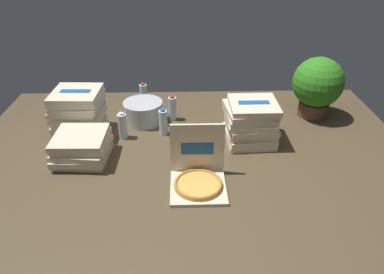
# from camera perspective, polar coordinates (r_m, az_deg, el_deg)

# --- Properties ---
(ground_plane) EXTENTS (3.20, 2.40, 0.02)m
(ground_plane) POSITION_cam_1_polar(r_m,az_deg,el_deg) (2.51, -0.20, -4.12)
(ground_plane) COLOR #4C3D28
(open_pizza_box) EXTENTS (0.34, 0.35, 0.36)m
(open_pizza_box) POSITION_cam_1_polar(r_m,az_deg,el_deg) (2.26, 0.94, -6.06)
(open_pizza_box) COLOR beige
(open_pizza_box) RESTS_ON ground_plane
(pizza_stack_right_far) EXTENTS (0.38, 0.39, 0.19)m
(pizza_stack_right_far) POSITION_cam_1_polar(r_m,az_deg,el_deg) (2.59, -16.92, -1.53)
(pizza_stack_right_far) COLOR beige
(pizza_stack_right_far) RESTS_ON ground_plane
(pizza_stack_left_far) EXTENTS (0.39, 0.39, 0.31)m
(pizza_stack_left_far) POSITION_cam_1_polar(r_m,az_deg,el_deg) (2.70, 9.14, 2.35)
(pizza_stack_left_far) COLOR beige
(pizza_stack_left_far) RESTS_ON ground_plane
(pizza_stack_right_mid) EXTENTS (0.38, 0.37, 0.35)m
(pizza_stack_right_mid) POSITION_cam_1_polar(r_m,az_deg,el_deg) (2.90, -17.35, 3.72)
(pizza_stack_right_mid) COLOR beige
(pizza_stack_right_mid) RESTS_ON ground_plane
(ice_bucket) EXTENTS (0.32, 0.32, 0.17)m
(ice_bucket) POSITION_cam_1_polar(r_m,az_deg,el_deg) (2.99, -7.64, 3.92)
(ice_bucket) COLOR #B7BABF
(ice_bucket) RESTS_ON ground_plane
(water_bottle_0) EXTENTS (0.07, 0.07, 0.21)m
(water_bottle_0) POSITION_cam_1_polar(r_m,az_deg,el_deg) (3.00, -3.09, 4.52)
(water_bottle_0) COLOR silver
(water_bottle_0) RESTS_ON ground_plane
(water_bottle_1) EXTENTS (0.07, 0.07, 0.21)m
(water_bottle_1) POSITION_cam_1_polar(r_m,az_deg,el_deg) (2.78, -10.86, 1.71)
(water_bottle_1) COLOR silver
(water_bottle_1) RESTS_ON ground_plane
(water_bottle_2) EXTENTS (0.07, 0.07, 0.21)m
(water_bottle_2) POSITION_cam_1_polar(r_m,az_deg,el_deg) (2.79, -4.54, 2.34)
(water_bottle_2) COLOR silver
(water_bottle_2) RESTS_ON ground_plane
(water_bottle_3) EXTENTS (0.07, 0.07, 0.21)m
(water_bottle_3) POSITION_cam_1_polar(r_m,az_deg,el_deg) (3.26, -7.60, 6.55)
(water_bottle_3) COLOR silver
(water_bottle_3) RESTS_ON ground_plane
(potted_plant) EXTENTS (0.41, 0.41, 0.50)m
(potted_plant) POSITION_cam_1_polar(r_m,az_deg,el_deg) (3.16, 19.11, 7.71)
(potted_plant) COLOR #513323
(potted_plant) RESTS_ON ground_plane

